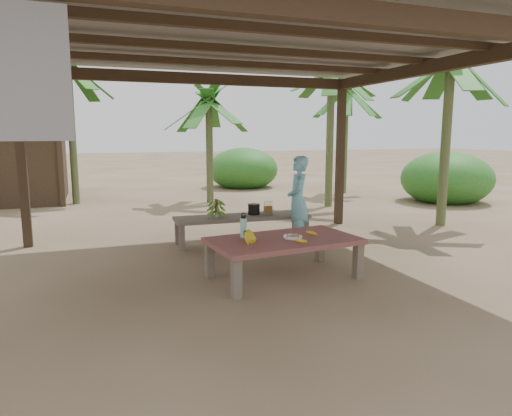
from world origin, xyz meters
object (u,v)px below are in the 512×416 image
object	(u,v)px
work_table	(284,244)
ripe_banana_bunch	(245,236)
cooking_pot	(254,209)
plate	(293,237)
bench	(242,219)
water_flask	(243,227)
woman	(298,200)

from	to	relation	value
work_table	ripe_banana_bunch	xyz separation A→B (m)	(-0.51, -0.02, 0.14)
ripe_banana_bunch	cooking_pot	size ratio (longest dim) A/B	1.30
plate	cooking_pot	xyz separation A→B (m)	(0.21, 2.03, 0.01)
bench	ripe_banana_bunch	size ratio (longest dim) A/B	8.76
ripe_banana_bunch	water_flask	world-z (taller)	water_flask
plate	woman	size ratio (longest dim) A/B	0.16
bench	water_flask	xyz separation A→B (m)	(-0.54, -1.70, 0.24)
plate	ripe_banana_bunch	bearing A→B (deg)	178.20
work_table	woman	bearing A→B (deg)	53.78
water_flask	bench	bearing A→B (deg)	72.36
work_table	water_flask	world-z (taller)	water_flask
cooking_pot	woman	distance (m)	0.75
ripe_banana_bunch	cooking_pot	world-z (taller)	ripe_banana_bunch
cooking_pot	woman	xyz separation A→B (m)	(0.61, -0.40, 0.18)
work_table	plate	world-z (taller)	plate
work_table	plate	bearing A→B (deg)	-25.78
ripe_banana_bunch	bench	bearing A→B (deg)	72.71
work_table	woman	world-z (taller)	woman
plate	woman	bearing A→B (deg)	63.14
cooking_pot	water_flask	bearing A→B (deg)	-113.38
ripe_banana_bunch	plate	bearing A→B (deg)	-1.80
plate	woman	world-z (taller)	woman
plate	cooking_pot	world-z (taller)	cooking_pot
bench	woman	world-z (taller)	woman
plate	woman	distance (m)	1.84
work_table	woman	size ratio (longest dim) A/B	1.33
bench	water_flask	size ratio (longest dim) A/B	7.12
work_table	plate	distance (m)	0.14
woman	bench	bearing A→B (deg)	-89.16
water_flask	woman	xyz separation A→B (m)	(1.37, 1.36, 0.08)
water_flask	ripe_banana_bunch	bearing A→B (deg)	-104.89
work_table	cooking_pot	bearing A→B (deg)	75.03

